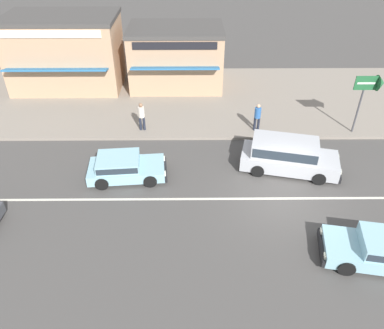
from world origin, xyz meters
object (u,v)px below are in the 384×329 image
hatchback_pale_blue_2 (382,249)px  arrow_signboard (376,85)px  hatchback_pale_blue_3 (124,167)px  pedestrian_near_clock (257,115)px  shopfront_mid_block (66,52)px  shopfront_far_kios (176,57)px  minivan_silver_1 (287,154)px  pedestrian_mid_kerb (141,115)px

hatchback_pale_blue_2 → arrow_signboard: size_ratio=1.24×
hatchback_pale_blue_3 → arrow_signboard: (12.54, 3.78, 2.29)m
pedestrian_near_clock → shopfront_mid_block: (-11.74, 6.25, 1.40)m
shopfront_mid_block → shopfront_far_kios: shopfront_mid_block is taller
minivan_silver_1 → hatchback_pale_blue_3: 7.63m
minivan_silver_1 → arrow_signboard: bearing=33.2°
shopfront_mid_block → shopfront_far_kios: 7.21m
minivan_silver_1 → shopfront_far_kios: bearing=119.0°
pedestrian_near_clock → pedestrian_mid_kerb: bearing=179.2°
pedestrian_mid_kerb → hatchback_pale_blue_3: bearing=-96.0°
hatchback_pale_blue_3 → arrow_signboard: size_ratio=1.13×
arrow_signboard → shopfront_mid_block: shopfront_mid_block is taller
arrow_signboard → pedestrian_mid_kerb: arrow_signboard is taller
hatchback_pale_blue_2 → shopfront_mid_block: bearing=134.0°
pedestrian_mid_kerb → shopfront_far_kios: bearing=74.5°
pedestrian_mid_kerb → shopfront_far_kios: 6.57m
pedestrian_mid_kerb → shopfront_mid_block: (-5.46, 6.16, 1.37)m
pedestrian_mid_kerb → shopfront_far_kios: size_ratio=0.26×
arrow_signboard → pedestrian_mid_kerb: size_ratio=2.02×
pedestrian_near_clock → pedestrian_mid_kerb: 6.28m
hatchback_pale_blue_2 → pedestrian_near_clock: bearing=108.7°
shopfront_mid_block → pedestrian_mid_kerb: bearing=-48.5°
minivan_silver_1 → shopfront_far_kios: 11.29m
hatchback_pale_blue_2 → pedestrian_mid_kerb: size_ratio=2.51×
pedestrian_near_clock → minivan_silver_1: bearing=-75.6°
pedestrian_near_clock → shopfront_mid_block: bearing=152.0°
pedestrian_mid_kerb → shopfront_mid_block: shopfront_mid_block is taller
hatchback_pale_blue_3 → pedestrian_mid_kerb: (0.43, 4.11, 0.50)m
shopfront_mid_block → hatchback_pale_blue_2: bearing=-46.0°
hatchback_pale_blue_3 → pedestrian_mid_kerb: size_ratio=2.29×
pedestrian_near_clock → shopfront_far_kios: (-4.54, 6.34, 1.02)m
hatchback_pale_blue_2 → pedestrian_mid_kerb: 13.08m
minivan_silver_1 → hatchback_pale_blue_2: 6.00m
pedestrian_near_clock → shopfront_far_kios: size_ratio=0.26×
hatchback_pale_blue_3 → shopfront_far_kios: shopfront_far_kios is taller
pedestrian_mid_kerb → shopfront_mid_block: 8.35m
minivan_silver_1 → pedestrian_mid_kerb: bearing=153.6°
pedestrian_mid_kerb → shopfront_far_kios: (1.74, 6.25, 1.00)m
hatchback_pale_blue_3 → shopfront_mid_block: bearing=116.1°
hatchback_pale_blue_2 → pedestrian_near_clock: pedestrian_near_clock is taller
minivan_silver_1 → pedestrian_near_clock: 3.60m
arrow_signboard → hatchback_pale_blue_3: bearing=-163.2°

